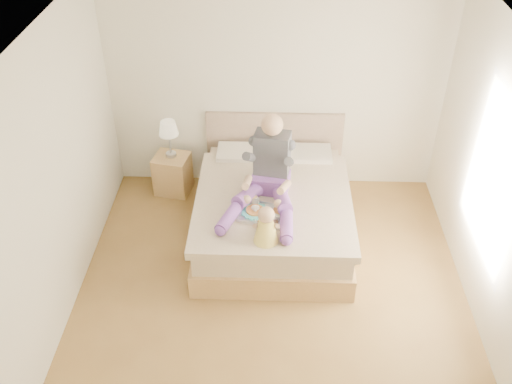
{
  "coord_description": "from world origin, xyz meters",
  "views": [
    {
      "loc": [
        -0.02,
        -4.05,
        4.35
      ],
      "look_at": [
        -0.18,
        0.72,
        0.81
      ],
      "focal_mm": 40.0,
      "sensor_mm": 36.0,
      "label": 1
    }
  ],
  "objects_px": {
    "adult": "(268,175)",
    "bed": "(273,208)",
    "nightstand": "(173,174)",
    "tray": "(264,212)",
    "baby": "(266,227)"
  },
  "relations": [
    {
      "from": "adult",
      "to": "bed",
      "type": "bearing_deg",
      "value": 79.98
    },
    {
      "from": "nightstand",
      "to": "baby",
      "type": "distance_m",
      "value": 2.09
    },
    {
      "from": "bed",
      "to": "adult",
      "type": "distance_m",
      "value": 0.59
    },
    {
      "from": "nightstand",
      "to": "bed",
      "type": "bearing_deg",
      "value": -18.9
    },
    {
      "from": "bed",
      "to": "tray",
      "type": "xyz_separation_m",
      "value": [
        -0.1,
        -0.5,
        0.32
      ]
    },
    {
      "from": "nightstand",
      "to": "adult",
      "type": "distance_m",
      "value": 1.64
    },
    {
      "from": "nightstand",
      "to": "baby",
      "type": "relative_size",
      "value": 1.25
    },
    {
      "from": "nightstand",
      "to": "baby",
      "type": "bearing_deg",
      "value": -42.4
    },
    {
      "from": "tray",
      "to": "bed",
      "type": "bearing_deg",
      "value": 95.32
    },
    {
      "from": "adult",
      "to": "tray",
      "type": "distance_m",
      "value": 0.41
    },
    {
      "from": "bed",
      "to": "tray",
      "type": "relative_size",
      "value": 3.89
    },
    {
      "from": "baby",
      "to": "nightstand",
      "type": "bearing_deg",
      "value": 124.67
    },
    {
      "from": "bed",
      "to": "adult",
      "type": "height_order",
      "value": "adult"
    },
    {
      "from": "tray",
      "to": "baby",
      "type": "distance_m",
      "value": 0.42
    },
    {
      "from": "bed",
      "to": "nightstand",
      "type": "xyz_separation_m",
      "value": [
        -1.28,
        0.73,
        -0.06
      ]
    }
  ]
}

